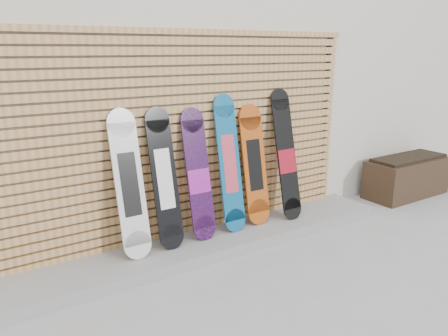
{
  "coord_description": "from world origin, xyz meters",
  "views": [
    {
      "loc": [
        -2.33,
        -3.08,
        2.1
      ],
      "look_at": [
        0.14,
        0.75,
        0.85
      ],
      "focal_mm": 35.0,
      "sensor_mm": 36.0,
      "label": 1
    }
  ],
  "objects_px": {
    "snowboard_3": "(229,164)",
    "snowboard_5": "(286,156)",
    "snowboard_4": "(254,165)",
    "snowboard_1": "(164,179)",
    "planter_box": "(407,176)",
    "snowboard_0": "(129,184)",
    "snowboard_2": "(198,175)"
  },
  "relations": [
    {
      "from": "snowboard_0",
      "to": "snowboard_2",
      "type": "bearing_deg",
      "value": 0.91
    },
    {
      "from": "snowboard_1",
      "to": "snowboard_4",
      "type": "distance_m",
      "value": 1.14
    },
    {
      "from": "snowboard_3",
      "to": "snowboard_4",
      "type": "distance_m",
      "value": 0.36
    },
    {
      "from": "snowboard_3",
      "to": "snowboard_2",
      "type": "bearing_deg",
      "value": -179.23
    },
    {
      "from": "snowboard_4",
      "to": "planter_box",
      "type": "bearing_deg",
      "value": -3.72
    },
    {
      "from": "snowboard_0",
      "to": "snowboard_2",
      "type": "xyz_separation_m",
      "value": [
        0.77,
        0.01,
        -0.03
      ]
    },
    {
      "from": "snowboard_3",
      "to": "snowboard_4",
      "type": "relative_size",
      "value": 1.1
    },
    {
      "from": "planter_box",
      "to": "snowboard_5",
      "type": "relative_size",
      "value": 0.86
    },
    {
      "from": "snowboard_4",
      "to": "snowboard_5",
      "type": "xyz_separation_m",
      "value": [
        0.43,
        -0.05,
        0.07
      ]
    },
    {
      "from": "snowboard_1",
      "to": "snowboard_5",
      "type": "relative_size",
      "value": 0.93
    },
    {
      "from": "planter_box",
      "to": "snowboard_3",
      "type": "bearing_deg",
      "value": 176.92
    },
    {
      "from": "snowboard_1",
      "to": "snowboard_3",
      "type": "relative_size",
      "value": 0.94
    },
    {
      "from": "planter_box",
      "to": "snowboard_4",
      "type": "xyz_separation_m",
      "value": [
        -2.66,
        0.17,
        0.52
      ]
    },
    {
      "from": "snowboard_1",
      "to": "snowboard_3",
      "type": "bearing_deg",
      "value": 0.7
    },
    {
      "from": "snowboard_0",
      "to": "snowboard_5",
      "type": "bearing_deg",
      "value": -0.65
    },
    {
      "from": "snowboard_2",
      "to": "snowboard_4",
      "type": "bearing_deg",
      "value": 1.25
    },
    {
      "from": "snowboard_0",
      "to": "snowboard_5",
      "type": "xyz_separation_m",
      "value": [
        1.95,
        -0.02,
        0.03
      ]
    },
    {
      "from": "snowboard_0",
      "to": "snowboard_3",
      "type": "relative_size",
      "value": 0.95
    },
    {
      "from": "snowboard_3",
      "to": "snowboard_5",
      "type": "height_order",
      "value": "snowboard_5"
    },
    {
      "from": "snowboard_3",
      "to": "snowboard_0",
      "type": "bearing_deg",
      "value": -179.13
    },
    {
      "from": "planter_box",
      "to": "snowboard_3",
      "type": "height_order",
      "value": "snowboard_3"
    },
    {
      "from": "planter_box",
      "to": "snowboard_3",
      "type": "xyz_separation_m",
      "value": [
        -3.01,
        0.16,
        0.58
      ]
    },
    {
      "from": "snowboard_4",
      "to": "snowboard_2",
      "type": "bearing_deg",
      "value": -178.75
    },
    {
      "from": "snowboard_1",
      "to": "planter_box",
      "type": "bearing_deg",
      "value": -2.3
    },
    {
      "from": "snowboard_2",
      "to": "snowboard_0",
      "type": "bearing_deg",
      "value": -179.09
    },
    {
      "from": "snowboard_1",
      "to": "snowboard_5",
      "type": "height_order",
      "value": "snowboard_5"
    },
    {
      "from": "planter_box",
      "to": "snowboard_0",
      "type": "xyz_separation_m",
      "value": [
        -4.18,
        0.14,
        0.55
      ]
    },
    {
      "from": "snowboard_4",
      "to": "snowboard_5",
      "type": "distance_m",
      "value": 0.44
    },
    {
      "from": "snowboard_0",
      "to": "snowboard_1",
      "type": "bearing_deg",
      "value": 1.22
    },
    {
      "from": "planter_box",
      "to": "snowboard_1",
      "type": "relative_size",
      "value": 0.92
    },
    {
      "from": "planter_box",
      "to": "snowboard_5",
      "type": "height_order",
      "value": "snowboard_5"
    },
    {
      "from": "planter_box",
      "to": "snowboard_2",
      "type": "relative_size",
      "value": 0.94
    }
  ]
}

